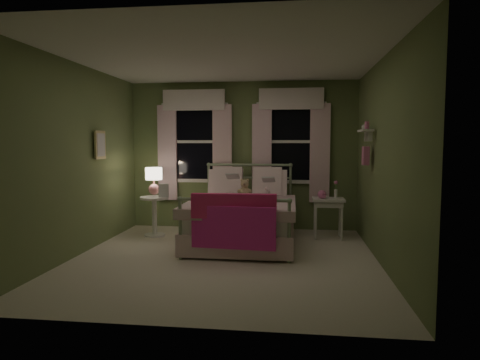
# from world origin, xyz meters

# --- Properties ---
(room_shell) EXTENTS (4.20, 4.20, 4.20)m
(room_shell) POSITION_xyz_m (0.00, 0.00, 1.30)
(room_shell) COLOR white
(room_shell) RESTS_ON ground
(bed) EXTENTS (1.58, 2.04, 1.18)m
(bed) POSITION_xyz_m (0.14, 0.94, 0.38)
(bed) COLOR white
(bed) RESTS_ON ground
(pink_throw) EXTENTS (1.10, 0.20, 0.71)m
(pink_throw) POSITION_xyz_m (0.14, -0.09, 0.61)
(pink_throw) COLOR #E92D74
(pink_throw) RESTS_ON bed
(child_left) EXTENTS (0.29, 0.20, 0.74)m
(child_left) POSITION_xyz_m (-0.14, 1.36, 0.94)
(child_left) COLOR #F7D1DD
(child_left) RESTS_ON bed
(child_right) EXTENTS (0.40, 0.35, 0.69)m
(child_right) POSITION_xyz_m (0.42, 1.36, 0.92)
(child_right) COLOR #F7D1DD
(child_right) RESTS_ON bed
(book_left) EXTENTS (0.20, 0.12, 0.26)m
(book_left) POSITION_xyz_m (-0.14, 1.11, 0.96)
(book_left) COLOR beige
(book_left) RESTS_ON child_left
(book_right) EXTENTS (0.20, 0.11, 0.26)m
(book_right) POSITION_xyz_m (0.42, 1.11, 0.92)
(book_right) COLOR beige
(book_right) RESTS_ON child_right
(teddy_bear) EXTENTS (0.23, 0.19, 0.31)m
(teddy_bear) POSITION_xyz_m (0.14, 1.20, 0.79)
(teddy_bear) COLOR tan
(teddy_bear) RESTS_ON bed
(nightstand_left) EXTENTS (0.46, 0.46, 0.65)m
(nightstand_left) POSITION_xyz_m (-1.36, 1.26, 0.42)
(nightstand_left) COLOR white
(nightstand_left) RESTS_ON ground
(table_lamp) EXTENTS (0.27, 0.27, 0.45)m
(table_lamp) POSITION_xyz_m (-1.36, 1.26, 0.95)
(table_lamp) COLOR pink
(table_lamp) RESTS_ON nightstand_left
(book_nightstand) EXTENTS (0.20, 0.25, 0.02)m
(book_nightstand) POSITION_xyz_m (-1.26, 1.18, 0.66)
(book_nightstand) COLOR beige
(book_nightstand) RESTS_ON nightstand_left
(nightstand_right) EXTENTS (0.50, 0.40, 0.64)m
(nightstand_right) POSITION_xyz_m (1.46, 1.42, 0.55)
(nightstand_right) COLOR white
(nightstand_right) RESTS_ON ground
(pink_toy) EXTENTS (0.14, 0.18, 0.14)m
(pink_toy) POSITION_xyz_m (1.36, 1.41, 0.71)
(pink_toy) COLOR pink
(pink_toy) RESTS_ON nightstand_right
(bud_vase) EXTENTS (0.06, 0.06, 0.28)m
(bud_vase) POSITION_xyz_m (1.58, 1.47, 0.79)
(bud_vase) COLOR white
(bud_vase) RESTS_ON nightstand_right
(window_left) EXTENTS (1.34, 0.13, 1.96)m
(window_left) POSITION_xyz_m (-0.85, 2.03, 1.62)
(window_left) COLOR black
(window_left) RESTS_ON room_shell
(window_right) EXTENTS (1.34, 0.13, 1.96)m
(window_right) POSITION_xyz_m (0.85, 2.03, 1.62)
(window_right) COLOR black
(window_right) RESTS_ON room_shell
(wall_shelf) EXTENTS (0.15, 0.50, 0.60)m
(wall_shelf) POSITION_xyz_m (1.90, 0.70, 1.52)
(wall_shelf) COLOR white
(wall_shelf) RESTS_ON room_shell
(framed_picture) EXTENTS (0.03, 0.32, 0.42)m
(framed_picture) POSITION_xyz_m (-1.95, 0.60, 1.50)
(framed_picture) COLOR beige
(framed_picture) RESTS_ON room_shell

